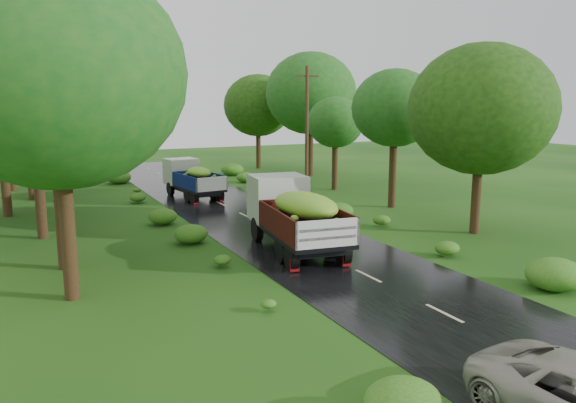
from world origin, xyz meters
TOP-DOWN VIEW (x-y plane):
  - ground at (0.00, 0.00)m, footprint 120.00×120.00m
  - road at (0.00, 5.00)m, footprint 6.50×80.00m
  - road_lines at (0.00, 6.00)m, footprint 0.12×69.60m
  - truck_near at (-0.77, 8.54)m, footprint 3.29×7.17m
  - truck_far at (-0.93, 22.95)m, footprint 2.66×5.90m
  - utility_pole at (5.96, 20.00)m, footprint 1.44×0.52m
  - trees_left at (-10.49, 21.02)m, footprint 6.15×34.56m
  - trees_right at (9.47, 22.26)m, footprint 6.56×31.94m
  - shrubs at (0.00, 14.00)m, footprint 11.90×44.00m

SIDE VIEW (x-z plane):
  - ground at x=0.00m, z-range 0.00..0.00m
  - road at x=0.00m, z-range 0.00..0.02m
  - road_lines at x=0.00m, z-range 0.02..0.02m
  - shrubs at x=0.00m, z-range 0.00..0.70m
  - truck_far at x=-0.93m, z-range 0.16..2.55m
  - truck_near at x=-0.77m, z-range 0.19..3.10m
  - utility_pole at x=5.96m, z-range 0.12..8.51m
  - trees_right at x=9.47m, z-range 1.62..10.16m
  - trees_left at x=-10.49m, z-range 2.16..11.68m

